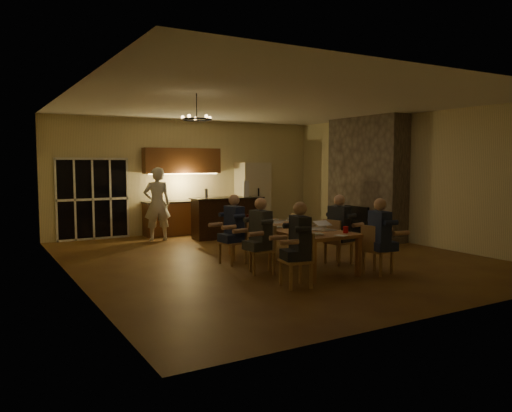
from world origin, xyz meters
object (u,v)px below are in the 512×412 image
at_px(chair_left_near, 296,260).
at_px(chair_right_mid, 338,242).
at_px(person_left_near, 300,245).
at_px(can_cola, 248,217).
at_px(person_left_mid, 261,236).
at_px(mug_mid, 277,221).
at_px(chandelier, 197,119).
at_px(laptop_f, 269,215).
at_px(bar_blender, 246,189).
at_px(bar_bottle, 206,193).
at_px(laptop_d, 300,221).
at_px(mug_back, 255,221).
at_px(chair_left_far, 233,242).
at_px(chair_right_far, 303,234).
at_px(person_right_near, 379,237).
at_px(plate_left, 301,232).
at_px(laptop_a, 314,228).
at_px(person_left_far, 234,229).
at_px(standing_person, 157,204).
at_px(chair_left_mid, 262,249).
at_px(bar_island, 227,218).
at_px(mug_front, 297,226).
at_px(redcup_mid, 258,223).
at_px(chair_right_near, 378,249).
at_px(laptop_e, 251,216).
at_px(redcup_near, 346,230).
at_px(can_silver, 314,227).
at_px(laptop_c, 275,222).
at_px(plate_near, 321,229).
at_px(refrigerator, 253,196).
at_px(laptop_b, 326,224).
at_px(plate_far, 284,221).

distance_m(chair_left_near, chair_right_mid, 2.13).
xyz_separation_m(person_left_near, can_cola, (0.69, 2.96, 0.12)).
xyz_separation_m(person_left_mid, mug_mid, (0.96, 0.96, 0.11)).
bearing_deg(chandelier, mug_mid, 13.31).
xyz_separation_m(chair_right_mid, laptop_f, (-0.66, 1.56, 0.42)).
bearing_deg(bar_blender, bar_bottle, -177.52).
relative_size(laptop_d, mug_back, 3.20).
bearing_deg(chair_left_far, chair_right_far, 79.28).
xyz_separation_m(person_right_near, plate_left, (-1.14, 0.79, 0.07)).
bearing_deg(laptop_a, person_left_far, -48.98).
relative_size(standing_person, plate_left, 8.39).
bearing_deg(chair_left_mid, bar_island, -179.16).
bearing_deg(bar_bottle, plate_left, -93.42).
xyz_separation_m(mug_front, plate_left, (-0.23, -0.45, -0.04)).
bearing_deg(can_cola, laptop_a, -91.47).
height_order(chair_left_mid, mug_front, chair_left_mid).
bearing_deg(person_left_mid, laptop_f, 138.15).
relative_size(person_left_near, redcup_mid, 11.50).
bearing_deg(laptop_f, bar_bottle, 83.62).
height_order(chair_right_near, plate_left, chair_right_near).
height_order(laptop_e, redcup_near, laptop_e).
xyz_separation_m(chair_left_near, laptop_f, (1.14, 2.69, 0.42)).
bearing_deg(can_silver, laptop_c, 115.97).
distance_m(chair_right_near, plate_near, 1.12).
bearing_deg(refrigerator, chair_right_near, -99.42).
bearing_deg(chair_right_far, redcup_near, -174.58).
relative_size(person_right_near, can_silver, 11.50).
bearing_deg(chair_right_mid, mug_mid, 32.03).
bearing_deg(plate_left, person_left_far, 113.27).
bearing_deg(plate_left, laptop_c, 89.41).
relative_size(laptop_a, can_cola, 2.67).
bearing_deg(can_cola, laptop_e, -102.63).
xyz_separation_m(person_right_near, laptop_f, (-0.62, 2.73, 0.17)).
height_order(person_left_mid, laptop_a, person_left_mid).
xyz_separation_m(standing_person, laptop_c, (0.94, -4.19, -0.08)).
height_order(refrigerator, can_cola, refrigerator).
xyz_separation_m(chair_left_mid, laptop_a, (0.65, -0.67, 0.42)).
height_order(chandelier, mug_front, chandelier).
xyz_separation_m(chair_right_mid, redcup_mid, (-1.35, 0.86, 0.37)).
distance_m(laptop_b, redcup_near, 0.45).
height_order(laptop_a, plate_left, laptop_a).
bearing_deg(mug_front, chandelier, 166.75).
height_order(bar_island, person_left_mid, person_left_mid).
xyz_separation_m(chandelier, plate_far, (2.32, 0.74, -1.99)).
xyz_separation_m(plate_left, bar_blender, (1.35, 4.48, 0.54)).
relative_size(refrigerator, chair_right_near, 2.25).
distance_m(person_left_mid, bar_bottle, 4.42).
height_order(person_left_far, bar_blender, bar_blender).
distance_m(person_right_near, plate_far, 2.45).
relative_size(chair_left_near, can_silver, 7.42).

